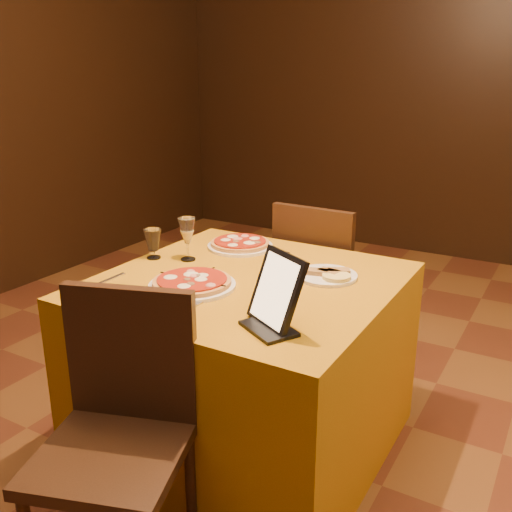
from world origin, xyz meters
The scene contains 12 objects.
main_table centered at (-0.59, 0.41, 0.38)m, with size 1.10×1.10×0.75m, color #AF740B.
chair_main_near centered at (-0.59, -0.37, 0.46)m, with size 0.37×0.37×0.91m, color black, non-canonical shape.
chair_main_far centered at (-0.59, 1.22, 0.46)m, with size 0.41×0.41×0.91m, color black, non-canonical shape.
pizza_near centered at (-0.72, 0.24, 0.77)m, with size 0.33×0.33×0.03m.
pizza_far centered at (-0.83, 0.75, 0.77)m, with size 0.30×0.30×0.03m.
cutlet_dish centered at (-0.33, 0.59, 0.76)m, with size 0.24×0.24×0.03m.
wine_glass centered at (-0.93, 0.49, 0.84)m, with size 0.08×0.08×0.19m, color #EEDD87, non-canonical shape.
water_glass centered at (-1.08, 0.43, 0.81)m, with size 0.07×0.07×0.13m, color white, non-canonical shape.
tablet centered at (-0.30, 0.10, 0.87)m, with size 0.21×0.02×0.24m, color black.
knife centered at (-0.61, 0.17, 0.75)m, with size 0.24×0.02×0.01m, color silver.
fork_near centered at (-1.05, 0.15, 0.75)m, with size 0.14×0.02×0.01m, color silver.
fork_far centered at (-0.61, 0.71, 0.75)m, with size 0.17×0.02×0.01m, color #B3B3BA.
Camera 1 is at (0.49, -1.38, 1.53)m, focal length 40.00 mm.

